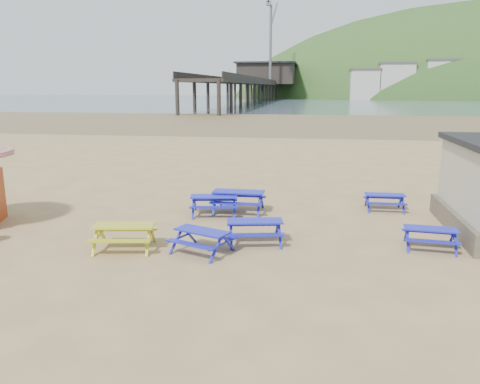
# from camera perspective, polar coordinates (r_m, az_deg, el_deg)

# --- Properties ---
(ground) EXTENTS (400.00, 400.00, 0.00)m
(ground) POSITION_cam_1_polar(r_m,az_deg,el_deg) (16.15, 0.90, -4.68)
(ground) COLOR tan
(ground) RESTS_ON ground
(wet_sand) EXTENTS (400.00, 400.00, 0.00)m
(wet_sand) POSITION_cam_1_polar(r_m,az_deg,el_deg) (70.46, 7.35, 8.64)
(wet_sand) COLOR olive
(wet_sand) RESTS_ON ground
(sea) EXTENTS (400.00, 400.00, 0.00)m
(sea) POSITION_cam_1_polar(r_m,az_deg,el_deg) (185.33, 8.54, 11.03)
(sea) COLOR #4B5E6C
(sea) RESTS_ON ground
(picnic_table_blue_a) EXTENTS (2.00, 1.72, 0.75)m
(picnic_table_blue_a) POSITION_cam_1_polar(r_m,az_deg,el_deg) (18.02, -3.17, -1.61)
(picnic_table_blue_a) COLOR #2316A9
(picnic_table_blue_a) RESTS_ON ground
(picnic_table_blue_b) EXTENTS (2.02, 1.64, 0.84)m
(picnic_table_blue_b) POSITION_cam_1_polar(r_m,az_deg,el_deg) (18.39, -0.18, -1.16)
(picnic_table_blue_b) COLOR #2316A9
(picnic_table_blue_b) RESTS_ON ground
(picnic_table_blue_c) EXTENTS (1.56, 1.27, 0.65)m
(picnic_table_blue_c) POSITION_cam_1_polar(r_m,az_deg,el_deg) (19.56, 17.20, -1.18)
(picnic_table_blue_c) COLOR #2316A9
(picnic_table_blue_c) RESTS_ON ground
(picnic_table_blue_d) EXTENTS (2.03, 1.86, 0.69)m
(picnic_table_blue_d) POSITION_cam_1_polar(r_m,az_deg,el_deg) (13.98, -4.64, -6.00)
(picnic_table_blue_d) COLOR #2316A9
(picnic_table_blue_d) RESTS_ON ground
(picnic_table_blue_e) EXTENTS (1.98, 1.71, 0.73)m
(picnic_table_blue_e) POSITION_cam_1_polar(r_m,az_deg,el_deg) (14.81, 1.81, -4.82)
(picnic_table_blue_e) COLOR #2316A9
(picnic_table_blue_e) RESTS_ON ground
(picnic_table_blue_f) EXTENTS (1.66, 1.38, 0.65)m
(picnic_table_blue_f) POSITION_cam_1_polar(r_m,az_deg,el_deg) (15.40, 22.16, -5.25)
(picnic_table_blue_f) COLOR #2316A9
(picnic_table_blue_f) RESTS_ON ground
(picnic_table_yellow) EXTENTS (2.02, 1.73, 0.76)m
(picnic_table_yellow) POSITION_cam_1_polar(r_m,az_deg,el_deg) (14.65, -13.92, -5.33)
(picnic_table_yellow) COLOR #C5C612
(picnic_table_yellow) RESTS_ON ground
(pier) EXTENTS (24.00, 220.00, 39.29)m
(pier) POSITION_cam_1_polar(r_m,az_deg,el_deg) (194.54, 3.18, 12.83)
(pier) COLOR black
(pier) RESTS_ON ground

